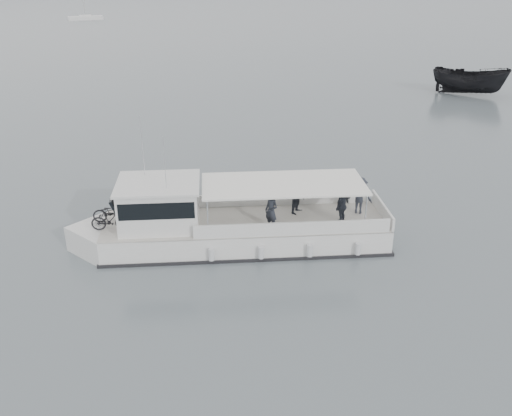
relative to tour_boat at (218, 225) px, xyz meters
name	(u,v)px	position (x,y,z in m)	size (l,w,h in m)	color
ground	(217,221)	(0.94, 2.22, -0.94)	(1400.00, 1400.00, 0.00)	#525A60
tour_boat	(218,225)	(0.00, 0.00, 0.00)	(13.23, 7.83, 5.73)	white
dark_motorboat	(470,81)	(31.47, 15.63, 0.31)	(2.43, 6.46, 2.50)	black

